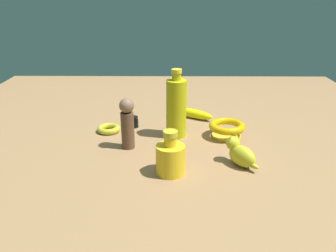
{
  "coord_description": "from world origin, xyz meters",
  "views": [
    {
      "loc": [
        0.01,
        -1.15,
        0.53
      ],
      "look_at": [
        0.0,
        0.0,
        0.06
      ],
      "focal_mm": 36.5,
      "sensor_mm": 36.0,
      "label": 1
    }
  ],
  "objects_px": {
    "bowl": "(227,128)",
    "banana": "(193,114)",
    "cat_figurine": "(240,153)",
    "bangle": "(109,129)",
    "bottle_tall": "(176,107)",
    "bottle_short": "(170,158)",
    "nail_polish_jar": "(134,122)",
    "person_figure_adult": "(127,122)"
  },
  "relations": [
    {
      "from": "banana",
      "to": "cat_figurine",
      "type": "xyz_separation_m",
      "value": [
        0.12,
        -0.42,
        0.02
      ]
    },
    {
      "from": "bowl",
      "to": "bangle",
      "type": "xyz_separation_m",
      "value": [
        -0.46,
        0.05,
        -0.02
      ]
    },
    {
      "from": "banana",
      "to": "bowl",
      "type": "xyz_separation_m",
      "value": [
        0.11,
        -0.2,
        0.02
      ]
    },
    {
      "from": "bottle_tall",
      "to": "cat_figurine",
      "type": "distance_m",
      "value": 0.32
    },
    {
      "from": "cat_figurine",
      "to": "bangle",
      "type": "distance_m",
      "value": 0.54
    },
    {
      "from": "bottle_tall",
      "to": "banana",
      "type": "bearing_deg",
      "value": 68.25
    },
    {
      "from": "bottle_tall",
      "to": "nail_polish_jar",
      "type": "distance_m",
      "value": 0.21
    },
    {
      "from": "bottle_tall",
      "to": "bottle_short",
      "type": "bearing_deg",
      "value": -94.21
    },
    {
      "from": "bowl",
      "to": "cat_figurine",
      "type": "height_order",
      "value": "cat_figurine"
    },
    {
      "from": "bowl",
      "to": "bangle",
      "type": "bearing_deg",
      "value": 174.01
    },
    {
      "from": "banana",
      "to": "bangle",
      "type": "bearing_deg",
      "value": -122.99
    },
    {
      "from": "bowl",
      "to": "banana",
      "type": "bearing_deg",
      "value": 119.31
    },
    {
      "from": "person_figure_adult",
      "to": "bangle",
      "type": "height_order",
      "value": "person_figure_adult"
    },
    {
      "from": "bottle_tall",
      "to": "bottle_short",
      "type": "height_order",
      "value": "bottle_tall"
    },
    {
      "from": "cat_figurine",
      "to": "bottle_short",
      "type": "height_order",
      "value": "bottle_short"
    },
    {
      "from": "person_figure_adult",
      "to": "bangle",
      "type": "relative_size",
      "value": 2.01
    },
    {
      "from": "bottle_short",
      "to": "bangle",
      "type": "distance_m",
      "value": 0.41
    },
    {
      "from": "banana",
      "to": "bowl",
      "type": "relative_size",
      "value": 1.38
    },
    {
      "from": "banana",
      "to": "nail_polish_jar",
      "type": "distance_m",
      "value": 0.27
    },
    {
      "from": "bowl",
      "to": "nail_polish_jar",
      "type": "distance_m",
      "value": 0.37
    },
    {
      "from": "bangle",
      "to": "bottle_tall",
      "type": "bearing_deg",
      "value": -7.81
    },
    {
      "from": "bottle_tall",
      "to": "bottle_short",
      "type": "xyz_separation_m",
      "value": [
        -0.02,
        -0.29,
        -0.06
      ]
    },
    {
      "from": "bowl",
      "to": "bottle_short",
      "type": "height_order",
      "value": "bottle_short"
    },
    {
      "from": "cat_figurine",
      "to": "banana",
      "type": "bearing_deg",
      "value": 106.28
    },
    {
      "from": "bottle_tall",
      "to": "person_figure_adult",
      "type": "relative_size",
      "value": 1.41
    },
    {
      "from": "bowl",
      "to": "bottle_short",
      "type": "xyz_separation_m",
      "value": [
        -0.21,
        -0.28,
        0.02
      ]
    },
    {
      "from": "person_figure_adult",
      "to": "nail_polish_jar",
      "type": "bearing_deg",
      "value": 89.64
    },
    {
      "from": "bottle_short",
      "to": "nail_polish_jar",
      "type": "relative_size",
      "value": 3.09
    },
    {
      "from": "cat_figurine",
      "to": "bottle_short",
      "type": "bearing_deg",
      "value": -165.96
    },
    {
      "from": "banana",
      "to": "person_figure_adult",
      "type": "height_order",
      "value": "person_figure_adult"
    },
    {
      "from": "nail_polish_jar",
      "to": "bottle_tall",
      "type": "bearing_deg",
      "value": -26.59
    },
    {
      "from": "cat_figurine",
      "to": "nail_polish_jar",
      "type": "xyz_separation_m",
      "value": [
        -0.37,
        0.32,
        -0.02
      ]
    },
    {
      "from": "bangle",
      "to": "nail_polish_jar",
      "type": "bearing_deg",
      "value": 26.76
    },
    {
      "from": "banana",
      "to": "cat_figurine",
      "type": "distance_m",
      "value": 0.44
    },
    {
      "from": "cat_figurine",
      "to": "nail_polish_jar",
      "type": "bearing_deg",
      "value": 139.43
    },
    {
      "from": "banana",
      "to": "bottle_tall",
      "type": "bearing_deg",
      "value": -79.23
    },
    {
      "from": "nail_polish_jar",
      "to": "bangle",
      "type": "relative_size",
      "value": 0.5
    },
    {
      "from": "cat_figurine",
      "to": "bangle",
      "type": "bearing_deg",
      "value": 150.06
    },
    {
      "from": "person_figure_adult",
      "to": "bottle_tall",
      "type": "bearing_deg",
      "value": 32.26
    },
    {
      "from": "person_figure_adult",
      "to": "banana",
      "type": "bearing_deg",
      "value": 50.49
    },
    {
      "from": "bottle_tall",
      "to": "bangle",
      "type": "xyz_separation_m",
      "value": [
        -0.27,
        0.04,
        -0.1
      ]
    },
    {
      "from": "bottle_tall",
      "to": "banana",
      "type": "distance_m",
      "value": 0.23
    }
  ]
}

